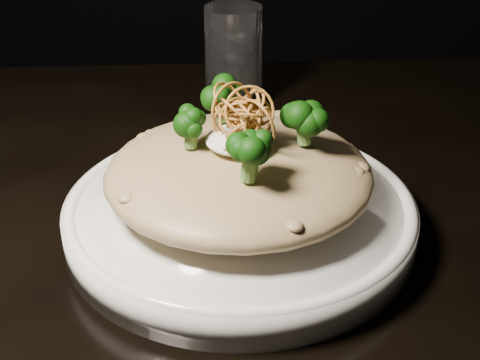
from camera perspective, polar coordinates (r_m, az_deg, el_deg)
name	(u,v)px	position (r m, az deg, el deg)	size (l,w,h in m)	color
table	(221,263)	(0.73, -1.67, -7.10)	(1.10, 0.80, 0.75)	black
plate	(240,216)	(0.62, 0.00, -3.10)	(0.32, 0.32, 0.03)	white
risotto	(239,173)	(0.60, -0.10, 0.60)	(0.24, 0.24, 0.05)	brown
broccoli	(246,117)	(0.57, 0.48, 5.37)	(0.16, 0.16, 0.06)	black
cheese	(239,140)	(0.58, -0.10, 3.47)	(0.06, 0.06, 0.02)	white
shallots	(245,107)	(0.57, 0.41, 6.22)	(0.06, 0.06, 0.04)	brown
drinking_glass	(233,57)	(0.87, -0.57, 10.46)	(0.07, 0.07, 0.13)	silver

